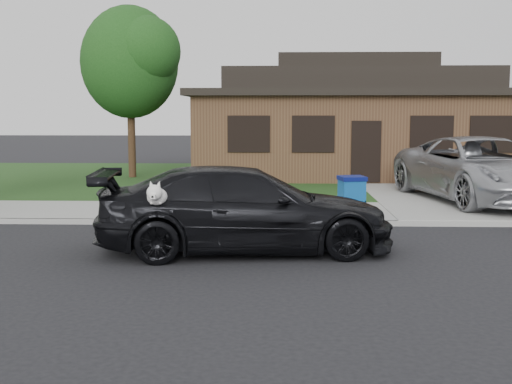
{
  "coord_description": "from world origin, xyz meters",
  "views": [
    {
      "loc": [
        1.0,
        -10.96,
        2.57
      ],
      "look_at": [
        0.59,
        0.82,
        1.1
      ],
      "focal_mm": 45.0,
      "sensor_mm": 36.0,
      "label": 1
    }
  ],
  "objects": [
    {
      "name": "sedan",
      "position": [
        0.39,
        0.72,
        0.79
      ],
      "size": [
        5.65,
        2.82,
        1.58
      ],
      "rotation": [
        0.0,
        0.0,
        1.68
      ],
      "color": "black",
      "rests_on": "ground"
    },
    {
      "name": "house",
      "position": [
        4.0,
        15.0,
        2.13
      ],
      "size": [
        12.6,
        8.6,
        4.65
      ],
      "color": "#422B1C",
      "rests_on": "ground"
    },
    {
      "name": "ground",
      "position": [
        0.0,
        0.0,
        0.0
      ],
      "size": [
        120.0,
        120.0,
        0.0
      ],
      "primitive_type": "plane",
      "color": "black",
      "rests_on": "ground"
    },
    {
      "name": "sidewalk",
      "position": [
        0.0,
        5.0,
        0.06
      ],
      "size": [
        60.0,
        3.0,
        0.12
      ],
      "primitive_type": "cube",
      "color": "gray",
      "rests_on": "ground"
    },
    {
      "name": "lawn",
      "position": [
        0.0,
        13.0,
        0.07
      ],
      "size": [
        60.0,
        13.0,
        0.13
      ],
      "primitive_type": "cube",
      "color": "#193814",
      "rests_on": "ground"
    },
    {
      "name": "curb",
      "position": [
        0.0,
        3.5,
        0.06
      ],
      "size": [
        60.0,
        0.12,
        0.12
      ],
      "primitive_type": "cube",
      "color": "gray",
      "rests_on": "ground"
    },
    {
      "name": "minivan",
      "position": [
        6.58,
        6.72,
        1.02
      ],
      "size": [
        4.09,
        6.79,
        1.76
      ],
      "primitive_type": "imported",
      "rotation": [
        0.0,
        0.0,
        0.19
      ],
      "color": "#A2A4A9",
      "rests_on": "driveway"
    },
    {
      "name": "driveway",
      "position": [
        6.0,
        10.0,
        0.07
      ],
      "size": [
        4.5,
        13.0,
        0.14
      ],
      "primitive_type": "cube",
      "color": "gray",
      "rests_on": "ground"
    },
    {
      "name": "recycling_bin",
      "position": [
        2.73,
        4.03,
        0.61
      ],
      "size": [
        0.68,
        0.68,
        0.96
      ],
      "rotation": [
        0.0,
        0.0,
        0.2
      ],
      "color": "#0D4B90",
      "rests_on": "sidewalk"
    },
    {
      "name": "tree_0",
      "position": [
        -4.34,
        12.88,
        4.48
      ],
      "size": [
        3.78,
        3.6,
        6.34
      ],
      "color": "#332114",
      "rests_on": "ground"
    }
  ]
}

